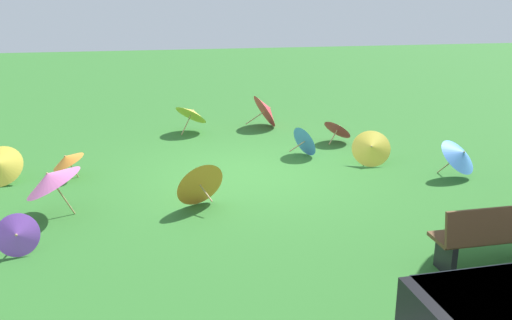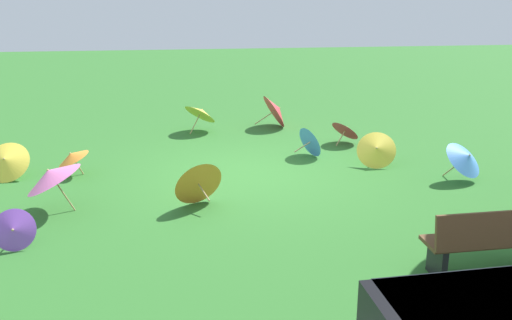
% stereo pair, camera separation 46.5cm
% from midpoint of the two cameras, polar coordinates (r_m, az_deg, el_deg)
% --- Properties ---
extents(ground, '(40.00, 40.00, 0.00)m').
position_cam_midpoint_polar(ground, '(10.92, -2.32, -1.37)').
color(ground, '#2D6B28').
extents(park_bench, '(1.62, 0.55, 0.90)m').
position_cam_midpoint_polar(park_bench, '(7.77, 21.13, -7.02)').
color(park_bench, brown).
rests_on(park_bench, ground).
extents(parasol_blue_0, '(0.71, 0.75, 0.67)m').
position_cam_midpoint_polar(parasol_blue_0, '(11.96, 3.92, 1.97)').
color(parasol_blue_0, tan).
rests_on(parasol_blue_0, ground).
extents(parasol_red_0, '(0.81, 0.84, 0.59)m').
position_cam_midpoint_polar(parasol_red_0, '(12.99, 7.11, 3.14)').
color(parasol_red_0, tan).
rests_on(parasol_red_0, ground).
extents(parasol_pink_0, '(0.92, 0.94, 0.90)m').
position_cam_midpoint_polar(parasol_pink_0, '(9.45, -20.97, -1.72)').
color(parasol_pink_0, tan).
rests_on(parasol_pink_0, ground).
extents(parasol_orange_0, '(0.92, 0.78, 0.81)m').
position_cam_midpoint_polar(parasol_orange_0, '(9.33, -7.15, -2.22)').
color(parasol_orange_0, tan).
rests_on(parasol_orange_0, ground).
extents(parasol_red_1, '(0.93, 0.99, 0.87)m').
position_cam_midpoint_polar(parasol_red_1, '(14.26, 0.17, 5.00)').
color(parasol_red_1, tan).
rests_on(parasol_red_1, ground).
extents(parasol_yellow_1, '(1.05, 1.06, 0.78)m').
position_cam_midpoint_polar(parasol_yellow_1, '(13.84, -7.29, 4.64)').
color(parasol_yellow_1, tan).
rests_on(parasol_yellow_1, ground).
extents(parasol_purple_0, '(0.60, 0.58, 0.57)m').
position_cam_midpoint_polar(parasol_purple_0, '(8.42, -24.01, -6.80)').
color(parasol_purple_0, tan).
rests_on(parasol_purple_0, ground).
extents(parasol_blue_3, '(1.01, 0.99, 0.77)m').
position_cam_midpoint_polar(parasol_blue_3, '(11.11, 18.43, 0.49)').
color(parasol_blue_3, tan).
rests_on(parasol_blue_3, ground).
extents(parasol_yellow_2, '(0.89, 0.76, 0.70)m').
position_cam_midpoint_polar(parasol_yellow_2, '(11.53, 10.18, 1.21)').
color(parasol_yellow_2, tan).
rests_on(parasol_yellow_2, ground).
extents(parasol_orange_1, '(0.70, 0.70, 0.56)m').
position_cam_midpoint_polar(parasol_orange_1, '(11.18, -19.31, 0.08)').
color(parasol_orange_1, tan).
rests_on(parasol_orange_1, ground).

